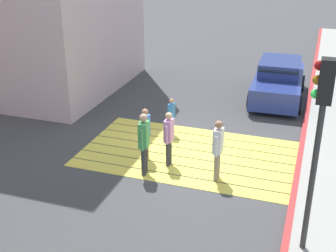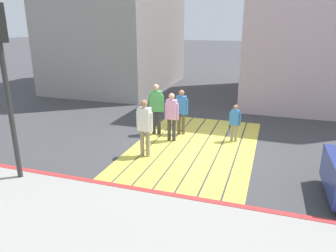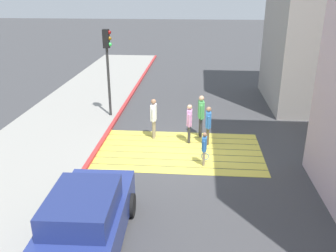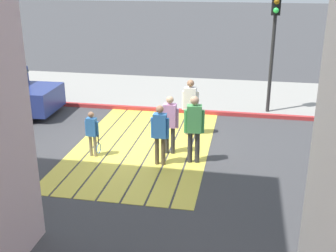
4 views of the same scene
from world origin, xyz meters
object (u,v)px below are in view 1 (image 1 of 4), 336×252
at_px(traffic_light_corner, 320,121).
at_px(pedestrian_teen_behind, 145,130).
at_px(pedestrian_child_with_racket, 171,115).
at_px(pedestrian_adult_side, 169,135).
at_px(car_parked_near_curb, 278,81).
at_px(pedestrian_adult_lead, 144,140).
at_px(pedestrian_adult_trailing, 218,146).

relative_size(traffic_light_corner, pedestrian_teen_behind, 2.63).
bearing_deg(pedestrian_teen_behind, pedestrian_child_with_racket, -95.18).
xyz_separation_m(traffic_light_corner, pedestrian_adult_side, (3.92, -2.75, -2.08)).
bearing_deg(car_parked_near_curb, pedestrian_teen_behind, 64.54).
distance_m(traffic_light_corner, pedestrian_adult_lead, 5.22).
relative_size(car_parked_near_curb, pedestrian_adult_side, 2.65).
relative_size(traffic_light_corner, pedestrian_adult_lead, 2.34).
height_order(pedestrian_adult_lead, pedestrian_adult_trailing, pedestrian_adult_lead).
xyz_separation_m(traffic_light_corner, pedestrian_child_with_racket, (4.51, -4.74, -2.32)).
relative_size(pedestrian_adult_trailing, pedestrian_teen_behind, 1.08).
relative_size(pedestrian_adult_lead, pedestrian_adult_side, 1.11).
bearing_deg(pedestrian_child_with_racket, car_parked_near_curb, -122.33).
xyz_separation_m(car_parked_near_curb, pedestrian_teen_behind, (3.10, 6.50, 0.20)).
relative_size(pedestrian_adult_side, pedestrian_child_with_racket, 1.29).
height_order(traffic_light_corner, pedestrian_adult_side, traffic_light_corner).
height_order(pedestrian_teen_behind, pedestrian_child_with_racket, pedestrian_teen_behind).
xyz_separation_m(pedestrian_adult_trailing, pedestrian_child_with_racket, (2.09, -2.34, -0.29)).
bearing_deg(pedestrian_adult_side, pedestrian_adult_lead, 56.70).
bearing_deg(car_parked_near_curb, pedestrian_adult_side, 70.56).
relative_size(pedestrian_adult_side, pedestrian_teen_behind, 1.02).
bearing_deg(pedestrian_adult_lead, pedestrian_adult_side, -123.30).
bearing_deg(pedestrian_teen_behind, traffic_light_corner, 148.50).
distance_m(pedestrian_adult_lead, pedestrian_adult_side, 0.86).
relative_size(car_parked_near_curb, traffic_light_corner, 1.03).
height_order(traffic_light_corner, pedestrian_adult_trailing, traffic_light_corner).
height_order(car_parked_near_curb, traffic_light_corner, traffic_light_corner).
distance_m(pedestrian_adult_trailing, pedestrian_child_with_racket, 3.15).
bearing_deg(pedestrian_adult_lead, pedestrian_child_with_racket, -87.48).
distance_m(car_parked_near_curb, pedestrian_child_with_racket, 5.47).
xyz_separation_m(car_parked_near_curb, pedestrian_adult_side, (2.34, 6.62, 0.22)).
height_order(pedestrian_adult_trailing, pedestrian_adult_side, pedestrian_adult_trailing).
xyz_separation_m(traffic_light_corner, pedestrian_adult_lead, (4.39, -2.03, -1.98)).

